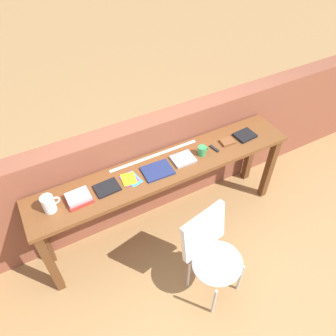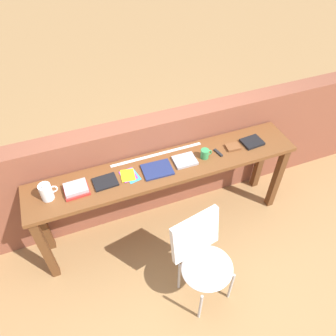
{
  "view_description": "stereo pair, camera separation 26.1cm",
  "coord_description": "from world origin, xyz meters",
  "px_view_note": "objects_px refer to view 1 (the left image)",
  "views": [
    {
      "loc": [
        -0.97,
        -1.55,
        2.94
      ],
      "look_at": [
        0.0,
        0.25,
        0.9
      ],
      "focal_mm": 35.0,
      "sensor_mm": 36.0,
      "label": 1
    },
    {
      "loc": [
        -0.73,
        -1.65,
        2.94
      ],
      "look_at": [
        0.0,
        0.25,
        0.9
      ],
      "focal_mm": 35.0,
      "sensor_mm": 36.0,
      "label": 2
    }
  ],
  "objects_px": {
    "pamphlet_pile_colourful": "(130,179)",
    "chair_white_moulded": "(212,252)",
    "mug": "(202,151)",
    "leather_journal_brown": "(227,142)",
    "multitool_folded": "(214,149)",
    "book_open_centre": "(157,171)",
    "book_stack_leftmost": "(79,198)",
    "magazine_cycling": "(107,188)",
    "pitcher_white": "(49,204)",
    "book_repair_rightmost": "(245,135)"
  },
  "relations": [
    {
      "from": "book_stack_leftmost",
      "to": "book_open_centre",
      "type": "bearing_deg",
      "value": -0.99
    },
    {
      "from": "chair_white_moulded",
      "to": "pitcher_white",
      "type": "relative_size",
      "value": 4.85
    },
    {
      "from": "leather_journal_brown",
      "to": "magazine_cycling",
      "type": "bearing_deg",
      "value": -174.41
    },
    {
      "from": "pamphlet_pile_colourful",
      "to": "mug",
      "type": "xyz_separation_m",
      "value": [
        0.71,
        -0.02,
        0.04
      ]
    },
    {
      "from": "leather_journal_brown",
      "to": "pamphlet_pile_colourful",
      "type": "bearing_deg",
      "value": -174.74
    },
    {
      "from": "pitcher_white",
      "to": "book_open_centre",
      "type": "height_order",
      "value": "pitcher_white"
    },
    {
      "from": "pamphlet_pile_colourful",
      "to": "book_repair_rightmost",
      "type": "bearing_deg",
      "value": -0.25
    },
    {
      "from": "pitcher_white",
      "to": "book_stack_leftmost",
      "type": "distance_m",
      "value": 0.23
    },
    {
      "from": "mug",
      "to": "multitool_folded",
      "type": "relative_size",
      "value": 1.0
    },
    {
      "from": "book_stack_leftmost",
      "to": "pamphlet_pile_colourful",
      "type": "distance_m",
      "value": 0.46
    },
    {
      "from": "pamphlet_pile_colourful",
      "to": "book_open_centre",
      "type": "xyz_separation_m",
      "value": [
        0.25,
        -0.03,
        0.0
      ]
    },
    {
      "from": "pitcher_white",
      "to": "magazine_cycling",
      "type": "height_order",
      "value": "pitcher_white"
    },
    {
      "from": "pamphlet_pile_colourful",
      "to": "book_repair_rightmost",
      "type": "distance_m",
      "value": 1.23
    },
    {
      "from": "magazine_cycling",
      "to": "mug",
      "type": "bearing_deg",
      "value": -3.78
    },
    {
      "from": "book_stack_leftmost",
      "to": "leather_journal_brown",
      "type": "xyz_separation_m",
      "value": [
        1.48,
        0.01,
        -0.01
      ]
    },
    {
      "from": "magazine_cycling",
      "to": "mug",
      "type": "xyz_separation_m",
      "value": [
        0.93,
        -0.02,
        0.04
      ]
    },
    {
      "from": "book_open_centre",
      "to": "book_repair_rightmost",
      "type": "distance_m",
      "value": 0.98
    },
    {
      "from": "book_open_centre",
      "to": "leather_journal_brown",
      "type": "bearing_deg",
      "value": 3.99
    },
    {
      "from": "pitcher_white",
      "to": "book_repair_rightmost",
      "type": "height_order",
      "value": "pitcher_white"
    },
    {
      "from": "book_repair_rightmost",
      "to": "mug",
      "type": "bearing_deg",
      "value": 177.79
    },
    {
      "from": "book_open_centre",
      "to": "mug",
      "type": "bearing_deg",
      "value": 2.59
    },
    {
      "from": "book_stack_leftmost",
      "to": "multitool_folded",
      "type": "xyz_separation_m",
      "value": [
        1.31,
        -0.01,
        -0.02
      ]
    },
    {
      "from": "pamphlet_pile_colourful",
      "to": "chair_white_moulded",
      "type": "bearing_deg",
      "value": -64.18
    },
    {
      "from": "book_repair_rightmost",
      "to": "pamphlet_pile_colourful",
      "type": "bearing_deg",
      "value": 175.51
    },
    {
      "from": "mug",
      "to": "book_repair_rightmost",
      "type": "bearing_deg",
      "value": 2.02
    },
    {
      "from": "pamphlet_pile_colourful",
      "to": "leather_journal_brown",
      "type": "bearing_deg",
      "value": -0.13
    },
    {
      "from": "pamphlet_pile_colourful",
      "to": "book_open_centre",
      "type": "distance_m",
      "value": 0.25
    },
    {
      "from": "leather_journal_brown",
      "to": "pitcher_white",
      "type": "bearing_deg",
      "value": -174.45
    },
    {
      "from": "book_stack_leftmost",
      "to": "book_open_centre",
      "type": "height_order",
      "value": "book_stack_leftmost"
    },
    {
      "from": "book_open_centre",
      "to": "leather_journal_brown",
      "type": "distance_m",
      "value": 0.77
    },
    {
      "from": "chair_white_moulded",
      "to": "book_repair_rightmost",
      "type": "xyz_separation_m",
      "value": [
        0.86,
        0.76,
        0.37
      ]
    },
    {
      "from": "magazine_cycling",
      "to": "book_repair_rightmost",
      "type": "relative_size",
      "value": 1.04
    },
    {
      "from": "leather_journal_brown",
      "to": "multitool_folded",
      "type": "bearing_deg",
      "value": -168.27
    },
    {
      "from": "book_open_centre",
      "to": "pamphlet_pile_colourful",
      "type": "bearing_deg",
      "value": 176.0
    },
    {
      "from": "chair_white_moulded",
      "to": "book_open_centre",
      "type": "bearing_deg",
      "value": 99.4
    },
    {
      "from": "pitcher_white",
      "to": "multitool_folded",
      "type": "bearing_deg",
      "value": -0.51
    },
    {
      "from": "book_stack_leftmost",
      "to": "book_repair_rightmost",
      "type": "distance_m",
      "value": 1.69
    },
    {
      "from": "book_open_centre",
      "to": "book_repair_rightmost",
      "type": "relative_size",
      "value": 1.34
    },
    {
      "from": "book_repair_rightmost",
      "to": "book_stack_leftmost",
      "type": "bearing_deg",
      "value": 176.08
    },
    {
      "from": "chair_white_moulded",
      "to": "pamphlet_pile_colourful",
      "type": "bearing_deg",
      "value": 115.82
    },
    {
      "from": "mug",
      "to": "multitool_folded",
      "type": "bearing_deg",
      "value": 1.19
    },
    {
      "from": "multitool_folded",
      "to": "leather_journal_brown",
      "type": "height_order",
      "value": "leather_journal_brown"
    },
    {
      "from": "magazine_cycling",
      "to": "multitool_folded",
      "type": "bearing_deg",
      "value": -3.49
    },
    {
      "from": "magazine_cycling",
      "to": "leather_journal_brown",
      "type": "bearing_deg",
      "value": -2.54
    },
    {
      "from": "leather_journal_brown",
      "to": "book_repair_rightmost",
      "type": "bearing_deg",
      "value": 4.57
    },
    {
      "from": "pitcher_white",
      "to": "leather_journal_brown",
      "type": "relative_size",
      "value": 1.41
    },
    {
      "from": "magazine_cycling",
      "to": "multitool_folded",
      "type": "relative_size",
      "value": 1.84
    },
    {
      "from": "book_stack_leftmost",
      "to": "book_repair_rightmost",
      "type": "relative_size",
      "value": 1.07
    },
    {
      "from": "pamphlet_pile_colourful",
      "to": "multitool_folded",
      "type": "xyz_separation_m",
      "value": [
        0.86,
        -0.02,
        0.0
      ]
    },
    {
      "from": "pitcher_white",
      "to": "magazine_cycling",
      "type": "relative_size",
      "value": 0.91
    }
  ]
}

